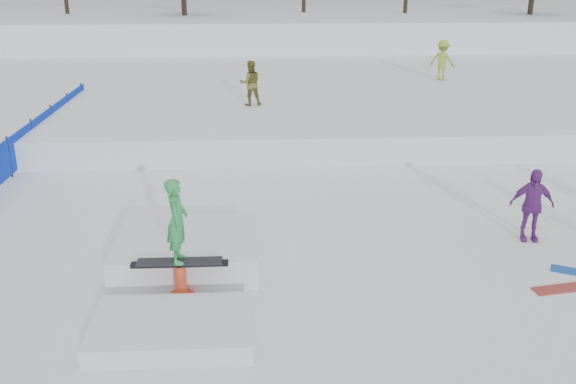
{
  "coord_description": "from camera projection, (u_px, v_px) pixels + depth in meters",
  "views": [
    {
      "loc": [
        -0.14,
        -9.72,
        5.34
      ],
      "look_at": [
        0.5,
        2.0,
        1.1
      ],
      "focal_mm": 40.0,
      "sensor_mm": 36.0,
      "label": 1
    }
  ],
  "objects": [
    {
      "name": "spectator_purple",
      "position": [
        532.0,
        205.0,
        12.79
      ],
      "size": [
        0.92,
        0.47,
        1.5
      ],
      "primitive_type": "imported",
      "rotation": [
        0.0,
        0.0,
        -0.12
      ],
      "color": "#732C8A",
      "rests_on": "ground"
    },
    {
      "name": "ground",
      "position": [
        265.0,
        293.0,
        10.95
      ],
      "size": [
        120.0,
        120.0,
        0.0
      ],
      "primitive_type": "plane",
      "color": "white"
    },
    {
      "name": "safety_fence",
      "position": [
        9.0,
        157.0,
        16.63
      ],
      "size": [
        0.05,
        16.0,
        1.1
      ],
      "color": "#0A2CBB",
      "rests_on": "ground"
    },
    {
      "name": "snow_berm",
      "position": [
        255.0,
        34.0,
        38.71
      ],
      "size": [
        60.0,
        14.0,
        2.4
      ],
      "primitive_type": "cube",
      "color": "white",
      "rests_on": "ground"
    },
    {
      "name": "walker_olive",
      "position": [
        250.0,
        83.0,
        21.17
      ],
      "size": [
        0.8,
        0.67,
        1.47
      ],
      "primitive_type": "imported",
      "rotation": [
        0.0,
        0.0,
        3.3
      ],
      "color": "brown",
      "rests_on": "snow_midrise"
    },
    {
      "name": "jib_rail_feature",
      "position": [
        184.0,
        266.0,
        11.22
      ],
      "size": [
        2.6,
        4.4,
        2.11
      ],
      "color": "white",
      "rests_on": "ground"
    },
    {
      "name": "loose_board_red",
      "position": [
        571.0,
        287.0,
        11.09
      ],
      "size": [
        1.43,
        0.51,
        0.03
      ],
      "primitive_type": "cube",
      "rotation": [
        0.0,
        0.0,
        0.17
      ],
      "color": "maroon",
      "rests_on": "ground"
    },
    {
      "name": "snow_midrise",
      "position": [
        257.0,
        91.0,
        25.84
      ],
      "size": [
        50.0,
        18.0,
        0.8
      ],
      "primitive_type": "cube",
      "color": "white",
      "rests_on": "ground"
    },
    {
      "name": "walker_ygreen",
      "position": [
        443.0,
        60.0,
        25.67
      ],
      "size": [
        1.17,
        1.06,
        1.58
      ],
      "primitive_type": "imported",
      "rotation": [
        0.0,
        0.0,
        2.54
      ],
      "color": "#8CA32E",
      "rests_on": "snow_midrise"
    }
  ]
}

